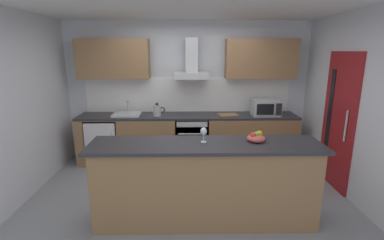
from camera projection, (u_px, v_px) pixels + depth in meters
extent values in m
cube|color=gray|center=(188.00, 197.00, 4.09)|extent=(5.57, 4.41, 0.02)
cube|color=white|center=(188.00, 4.00, 3.45)|extent=(5.57, 4.41, 0.02)
cube|color=silver|center=(188.00, 91.00, 5.48)|extent=(5.57, 0.12, 2.60)
cube|color=silver|center=(11.00, 110.00, 3.73)|extent=(0.12, 4.41, 2.60)
cube|color=silver|center=(361.00, 108.00, 3.81)|extent=(0.12, 4.41, 2.60)
cube|color=white|center=(188.00, 95.00, 5.43)|extent=(3.88, 0.02, 0.66)
cube|color=olive|center=(188.00, 139.00, 5.32)|extent=(4.02, 0.60, 0.86)
cube|color=#28282D|center=(188.00, 116.00, 5.21)|extent=(4.02, 0.60, 0.04)
cube|color=olive|center=(205.00, 185.00, 3.39)|extent=(2.61, 0.52, 0.98)
cube|color=#28282D|center=(206.00, 145.00, 3.27)|extent=(2.71, 0.64, 0.04)
cube|color=olive|center=(113.00, 59.00, 5.09)|extent=(1.29, 0.32, 0.70)
cube|color=olive|center=(261.00, 59.00, 5.13)|extent=(1.29, 0.32, 0.70)
cube|color=maroon|center=(339.00, 121.00, 4.24)|extent=(0.04, 0.85, 2.05)
cube|color=black|center=(330.00, 111.00, 4.44)|extent=(0.01, 0.11, 1.31)
cylinder|color=#B7BABC|center=(346.00, 126.00, 3.97)|extent=(0.03, 0.03, 0.45)
cube|color=slate|center=(192.00, 138.00, 5.30)|extent=(0.60, 0.56, 0.80)
cube|color=black|center=(192.00, 146.00, 5.03)|extent=(0.50, 0.02, 0.48)
cube|color=#B7BABC|center=(192.00, 124.00, 4.93)|extent=(0.54, 0.02, 0.09)
cylinder|color=#B7BABC|center=(192.00, 134.00, 4.94)|extent=(0.49, 0.02, 0.02)
cube|color=white|center=(105.00, 140.00, 5.28)|extent=(0.58, 0.56, 0.85)
cube|color=silver|center=(100.00, 145.00, 5.00)|extent=(0.55, 0.02, 0.80)
cylinder|color=#B7BABC|center=(112.00, 143.00, 4.97)|extent=(0.02, 0.02, 0.38)
cube|color=#B7BABC|center=(266.00, 107.00, 5.15)|extent=(0.50, 0.36, 0.30)
cube|color=black|center=(265.00, 109.00, 4.96)|extent=(0.30, 0.02, 0.19)
cube|color=black|center=(279.00, 109.00, 4.97)|extent=(0.10, 0.01, 0.21)
cube|color=silver|center=(127.00, 114.00, 5.16)|extent=(0.50, 0.40, 0.04)
cylinder|color=#B7BABC|center=(128.00, 107.00, 5.26)|extent=(0.03, 0.03, 0.26)
cylinder|color=#B7BABC|center=(127.00, 102.00, 5.16)|extent=(0.03, 0.16, 0.03)
cylinder|color=#B7BABC|center=(157.00, 110.00, 5.12)|extent=(0.15, 0.15, 0.20)
sphere|color=black|center=(157.00, 104.00, 5.09)|extent=(0.06, 0.06, 0.06)
cone|color=#B7BABC|center=(151.00, 108.00, 5.10)|extent=(0.09, 0.04, 0.07)
torus|color=black|center=(162.00, 110.00, 5.12)|extent=(0.11, 0.02, 0.11)
cube|color=#B7BABC|center=(192.00, 75.00, 5.11)|extent=(0.62, 0.45, 0.12)
cube|color=#B7BABC|center=(192.00, 55.00, 5.07)|extent=(0.22, 0.22, 0.60)
cylinder|color=silver|center=(204.00, 142.00, 3.31)|extent=(0.07, 0.07, 0.01)
cylinder|color=silver|center=(204.00, 138.00, 3.30)|extent=(0.01, 0.01, 0.09)
ellipsoid|color=silver|center=(204.00, 131.00, 3.28)|extent=(0.08, 0.08, 0.10)
ellipsoid|color=#B24C47|center=(256.00, 138.00, 3.33)|extent=(0.22, 0.22, 0.09)
sphere|color=red|center=(253.00, 135.00, 3.30)|extent=(0.07, 0.07, 0.07)
sphere|color=orange|center=(259.00, 134.00, 3.35)|extent=(0.07, 0.07, 0.07)
sphere|color=#66B233|center=(256.00, 135.00, 3.32)|extent=(0.07, 0.07, 0.07)
cube|color=#9E7247|center=(228.00, 115.00, 5.17)|extent=(0.38, 0.29, 0.02)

